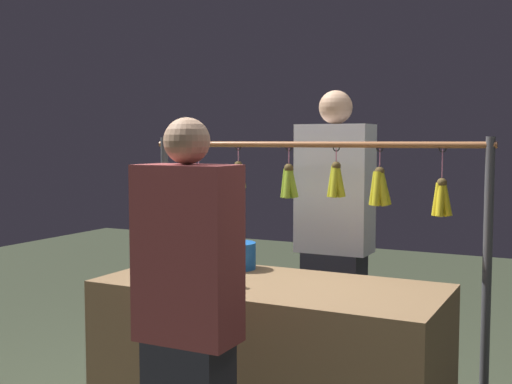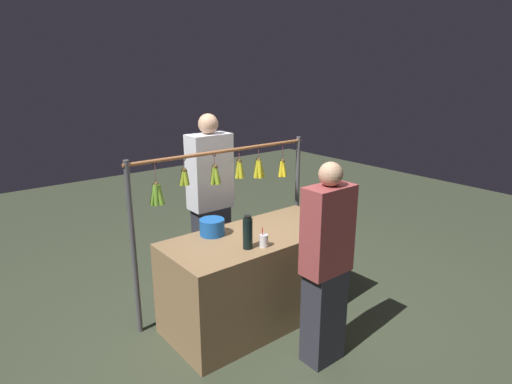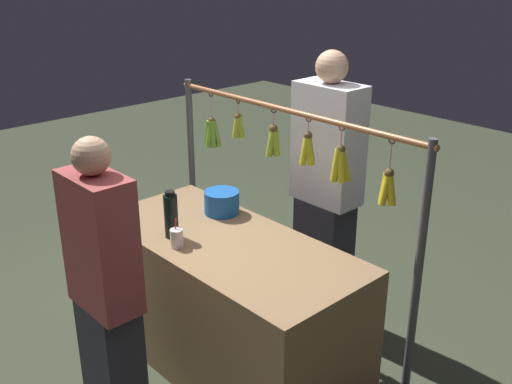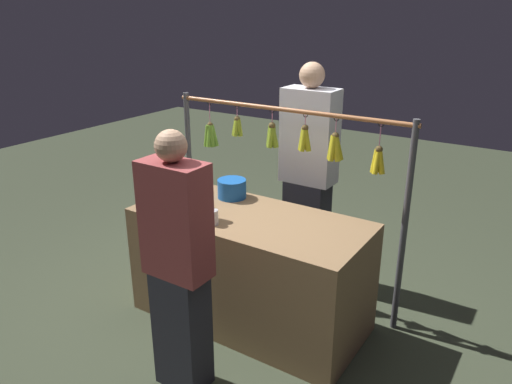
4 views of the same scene
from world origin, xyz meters
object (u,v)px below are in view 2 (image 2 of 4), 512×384
object	(u,v)px
vendor_person	(211,204)
water_bottle	(248,233)
customer_person	(326,268)
drink_cup	(264,241)
blue_bucket	(212,227)

from	to	relation	value
vendor_person	water_bottle	bearing A→B (deg)	73.76
water_bottle	customer_person	world-z (taller)	customer_person
drink_cup	vendor_person	xyz separation A→B (m)	(-0.16, -1.03, 0.01)
customer_person	drink_cup	bearing A→B (deg)	-73.15
blue_bucket	drink_cup	world-z (taller)	drink_cup
water_bottle	customer_person	bearing A→B (deg)	115.79
blue_bucket	vendor_person	size ratio (longest dim) A/B	0.12
water_bottle	drink_cup	xyz separation A→B (m)	(-0.12, 0.05, -0.08)
water_bottle	blue_bucket	size ratio (longest dim) A/B	1.28
drink_cup	water_bottle	bearing A→B (deg)	-23.94
drink_cup	vendor_person	world-z (taller)	vendor_person
water_bottle	vendor_person	xyz separation A→B (m)	(-0.28, -0.98, -0.07)
water_bottle	drink_cup	distance (m)	0.15
blue_bucket	vendor_person	bearing A→B (deg)	-121.83
water_bottle	blue_bucket	bearing A→B (deg)	-81.31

